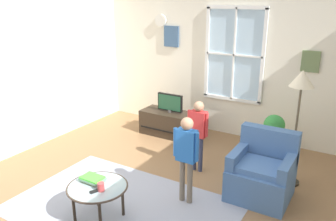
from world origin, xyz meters
TOP-DOWN VIEW (x-y plane):
  - ground_plane at (0.00, 0.00)m, footprint 5.89×6.03m
  - back_wall at (0.00, 2.77)m, footprint 5.29×0.17m
  - side_wall_left at (-2.70, 0.00)m, footprint 0.12×5.43m
  - area_rug at (-0.17, -0.30)m, footprint 2.74×1.81m
  - tv_stand at (-0.87, 2.07)m, footprint 1.11×0.49m
  - television at (-0.87, 2.07)m, footprint 0.51×0.08m
  - armchair at (1.23, 0.87)m, footprint 0.76×0.74m
  - coffee_table at (-0.26, -0.61)m, footprint 0.71×0.71m
  - book_stack at (-0.38, -0.56)m, footprint 0.28×0.19m
  - cup at (-0.16, -0.66)m, footprint 0.08×0.08m
  - remote_near_books at (-0.20, -0.71)m, footprint 0.09×0.14m
  - person_red_shirt at (0.20, 1.07)m, footprint 0.33×0.15m
  - person_blue_shirt at (0.44, 0.24)m, footprint 0.35×0.16m
  - potted_plant_by_window at (1.02, 2.20)m, footprint 0.34×0.34m
  - floor_lamp at (1.49, 1.41)m, footprint 0.32×0.32m

SIDE VIEW (x-z plane):
  - ground_plane at x=0.00m, z-range -0.02..0.00m
  - area_rug at x=-0.17m, z-range 0.00..0.01m
  - tv_stand at x=-0.87m, z-range 0.00..0.46m
  - armchair at x=1.23m, z-range -0.11..0.76m
  - potted_plant_by_window at x=1.02m, z-range 0.05..0.75m
  - coffee_table at x=-0.26m, z-range 0.19..0.63m
  - remote_near_books at x=-0.20m, z-range 0.44..0.46m
  - book_stack at x=-0.38m, z-range 0.44..0.50m
  - cup at x=-0.16m, z-range 0.44..0.54m
  - television at x=-0.87m, z-range 0.46..0.82m
  - person_red_shirt at x=0.20m, z-range 0.14..1.23m
  - person_blue_shirt at x=0.44m, z-range 0.15..1.29m
  - floor_lamp at x=1.49m, z-range 0.54..2.17m
  - side_wall_left at x=-2.70m, z-range 0.00..2.86m
  - back_wall at x=0.00m, z-range 0.00..2.87m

